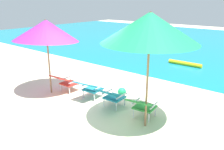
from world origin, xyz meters
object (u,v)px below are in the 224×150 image
Objects in this scene: swim_buoy at (185,63)px; lounge_chair_far_left at (65,81)px; lounge_chair_near_left at (89,87)px; lounge_chair_far_right at (142,105)px; beach_umbrella_right at (150,28)px; lounge_chair_near_right at (111,95)px; beach_ball at (122,92)px; beach_umbrella_left at (46,30)px.

swim_buoy is 1.83× the size of lounge_chair_far_left.
lounge_chair_near_left and lounge_chair_far_right have the same top height.
lounge_chair_far_left is 0.32× the size of beach_umbrella_right.
lounge_chair_near_right is at bearing -179.23° from lounge_chair_far_right.
lounge_chair_near_right is at bearing 0.86° from lounge_chair_far_left.
lounge_chair_near_left is 1.09m from beach_ball.
beach_ball is (1.61, 0.97, -0.27)m from lounge_chair_far_left.
lounge_chair_near_right is 2.86m from beach_umbrella_left.
lounge_chair_far_right is 1.66m from beach_ball.
lounge_chair_far_right is at bearing -77.54° from swim_buoy.
beach_umbrella_right is (1.52, -5.98, 2.29)m from swim_buoy.
beach_umbrella_right is at bearing -8.96° from lounge_chair_near_right.
beach_umbrella_left is at bearing -147.05° from beach_ball.
lounge_chair_near_left is at bearing -124.92° from beach_ball.
beach_ball is (-0.07, -4.83, 0.04)m from swim_buoy.
lounge_chair_near_left is 0.34× the size of beach_umbrella_right.
lounge_chair_far_left is 1.73m from beach_umbrella_left.
lounge_chair_near_left is 2.97m from beach_umbrella_right.
beach_umbrella_right reaches higher than lounge_chair_near_right.
beach_umbrella_right reaches higher than lounge_chair_far_right.
lounge_chair_far_right is 3.36× the size of beach_ball.
lounge_chair_far_right is at bearing 6.12° from beach_umbrella_left.
lounge_chair_far_left is at bearing -148.87° from beach_ball.
lounge_chair_near_left is at bearing 178.24° from lounge_chair_far_right.
swim_buoy is 5.91m from lounge_chair_far_right.
lounge_chair_near_right is at bearing 8.48° from beach_umbrella_left.
lounge_chair_far_left and lounge_chair_far_right have the same top height.
beach_umbrella_left reaches higher than lounge_chair_near_right.
lounge_chair_far_right is 2.01m from beach_umbrella_right.
beach_umbrella_right is at bearing -35.70° from beach_ball.
beach_umbrella_left reaches higher than beach_ball.
lounge_chair_far_left is (-1.68, -5.81, 0.31)m from swim_buoy.
lounge_chair_near_right and lounge_chair_far_right have the same top height.
beach_ball is (-1.35, 0.93, -0.27)m from lounge_chair_far_right.
swim_buoy is at bearing 102.46° from lounge_chair_far_right.
beach_ball is at bearing -90.85° from swim_buoy.
lounge_chair_far_left is 3.15× the size of beach_ball.
lounge_chair_near_right is at bearing 171.04° from beach_umbrella_right.
beach_umbrella_right is (1.27, -0.20, 1.98)m from lounge_chair_near_right.
lounge_chair_near_left is at bearing 16.85° from beach_umbrella_left.
beach_umbrella_left is 0.90× the size of beach_umbrella_right.
beach_umbrella_right is 9.86× the size of beach_ball.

